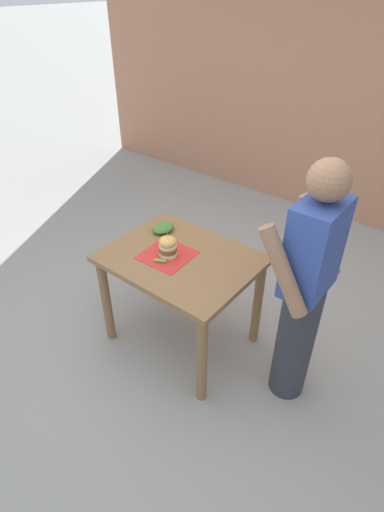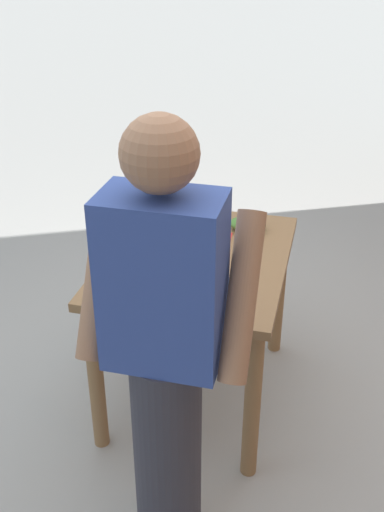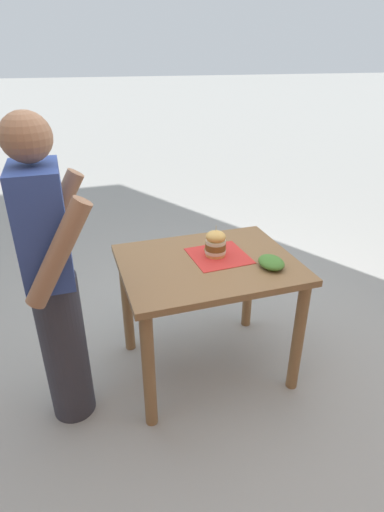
{
  "view_description": "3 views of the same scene",
  "coord_description": "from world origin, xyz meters",
  "px_view_note": "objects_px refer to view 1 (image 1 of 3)",
  "views": [
    {
      "loc": [
        1.71,
        1.46,
        2.39
      ],
      "look_at": [
        0.0,
        0.1,
        0.85
      ],
      "focal_mm": 28.0,
      "sensor_mm": 36.0,
      "label": 1
    },
    {
      "loc": [
        -0.55,
        2.32,
        2.1
      ],
      "look_at": [
        0.0,
        0.1,
        0.85
      ],
      "focal_mm": 42.0,
      "sensor_mm": 36.0,
      "label": 2
    },
    {
      "loc": [
        -1.96,
        0.74,
        1.89
      ],
      "look_at": [
        0.0,
        0.1,
        0.85
      ],
      "focal_mm": 28.0,
      "sensor_mm": 36.0,
      "label": 3
    }
  ],
  "objects_px": {
    "side_salad": "(163,228)",
    "sandwich": "(168,247)",
    "patio_table": "(181,273)",
    "diner_across_table": "(305,290)",
    "pickle_spear": "(160,261)"
  },
  "relations": [
    {
      "from": "side_salad",
      "to": "diner_across_table",
      "type": "xyz_separation_m",
      "value": [
        0.08,
        1.18,
        0.06
      ]
    },
    {
      "from": "patio_table",
      "to": "side_salad",
      "type": "distance_m",
      "value": 0.4
    },
    {
      "from": "sandwich",
      "to": "pickle_spear",
      "type": "xyz_separation_m",
      "value": [
        0.08,
        0.0,
        -0.07
      ]
    },
    {
      "from": "patio_table",
      "to": "pickle_spear",
      "type": "distance_m",
      "value": 0.22
    },
    {
      "from": "side_salad",
      "to": "sandwich",
      "type": "bearing_deg",
      "value": 47.4
    },
    {
      "from": "sandwich",
      "to": "pickle_spear",
      "type": "height_order",
      "value": "sandwich"
    },
    {
      "from": "patio_table",
      "to": "side_salad",
      "type": "bearing_deg",
      "value": -119.18
    },
    {
      "from": "patio_table",
      "to": "side_salad",
      "type": "height_order",
      "value": "side_salad"
    },
    {
      "from": "pickle_spear",
      "to": "diner_across_table",
      "type": "height_order",
      "value": "diner_across_table"
    },
    {
      "from": "diner_across_table",
      "to": "pickle_spear",
      "type": "bearing_deg",
      "value": -75.45
    },
    {
      "from": "patio_table",
      "to": "diner_across_table",
      "type": "distance_m",
      "value": 0.9
    },
    {
      "from": "sandwich",
      "to": "pickle_spear",
      "type": "bearing_deg",
      "value": 1.42
    },
    {
      "from": "pickle_spear",
      "to": "side_salad",
      "type": "bearing_deg",
      "value": -141.14
    },
    {
      "from": "pickle_spear",
      "to": "diner_across_table",
      "type": "bearing_deg",
      "value": 104.55
    },
    {
      "from": "diner_across_table",
      "to": "patio_table",
      "type": "bearing_deg",
      "value": -83.22
    }
  ]
}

